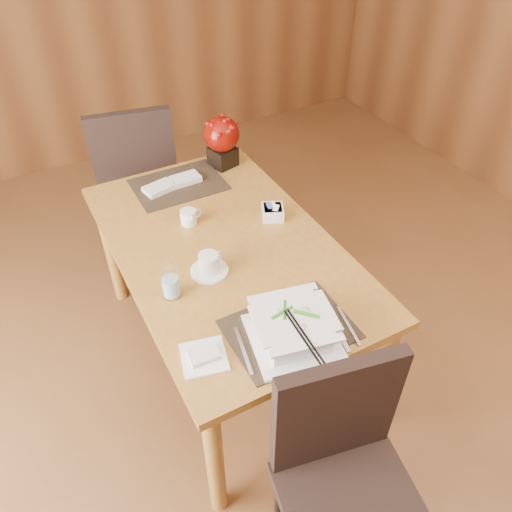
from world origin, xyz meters
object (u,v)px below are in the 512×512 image
creamer_jug (188,217)px  far_chair (136,174)px  near_chair (345,472)px  bread_plate (204,357)px  soup_setting (294,329)px  sugar_caddy (273,212)px  dining_table (226,262)px  water_glass (170,280)px  coffee_cup (209,265)px  berry_decor (222,139)px

creamer_jug → far_chair: 0.84m
near_chair → bread_plate: bearing=130.0°
soup_setting → bread_plate: size_ratio=2.31×
far_chair → near_chair: bearing=101.6°
soup_setting → sugar_caddy: 0.74m
dining_table → far_chair: bearing=95.2°
near_chair → far_chair: far_chair is taller
bread_plate → near_chair: size_ratio=0.16×
water_glass → bread_plate: bearing=-92.5°
soup_setting → sugar_caddy: size_ratio=3.65×
dining_table → water_glass: size_ratio=8.90×
creamer_jug → sugar_caddy: creamer_jug is taller
coffee_cup → berry_decor: 0.86m
near_chair → soup_setting: bearing=95.3°
dining_table → soup_setting: 0.62m
dining_table → water_glass: water_glass is taller
soup_setting → coffee_cup: soup_setting is taller
dining_table → water_glass: bearing=-150.4°
creamer_jug → coffee_cup: bearing=-105.0°
soup_setting → bread_plate: (-0.32, 0.08, -0.06)m
coffee_cup → sugar_caddy: size_ratio=1.61×
near_chair → water_glass: bearing=118.2°
water_glass → far_chair: (0.22, 1.22, -0.26)m
dining_table → sugar_caddy: bearing=15.3°
bread_plate → far_chair: size_ratio=0.15×
water_glass → berry_decor: size_ratio=0.61×
berry_decor → creamer_jug: bearing=-132.6°
water_glass → creamer_jug: size_ratio=1.75×
dining_table → coffee_cup: 0.23m
bread_plate → far_chair: far_chair is taller
soup_setting → berry_decor: size_ratio=1.31×
coffee_cup → water_glass: bearing=-163.6°
coffee_cup → berry_decor: size_ratio=0.58×
berry_decor → near_chair: (-0.35, -1.64, -0.36)m
coffee_cup → berry_decor: berry_decor is taller
bread_plate → near_chair: (0.27, -0.49, -0.21)m
dining_table → near_chair: size_ratio=1.55×
water_glass → coffee_cup: bearing=16.4°
dining_table → bread_plate: bread_plate is taller
coffee_cup → bread_plate: bearing=-116.8°
soup_setting → near_chair: 0.50m
dining_table → far_chair: size_ratio=1.46×
creamer_jug → near_chair: (0.02, -1.24, -0.24)m
water_glass → bread_plate: size_ratio=1.08×
soup_setting → dining_table: bearing=100.3°
dining_table → bread_plate: bearing=-122.4°
berry_decor → bread_plate: 1.31m
coffee_cup → water_glass: (-0.19, -0.05, 0.05)m
bread_plate → near_chair: 0.60m
coffee_cup → berry_decor: bearing=60.7°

